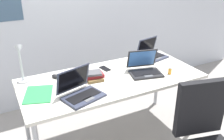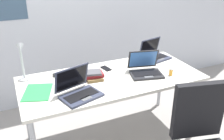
{
  "view_description": "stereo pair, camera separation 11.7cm",
  "coord_description": "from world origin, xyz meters",
  "px_view_note": "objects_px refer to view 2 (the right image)",
  "views": [
    {
      "loc": [
        -1.0,
        -1.96,
        1.83
      ],
      "look_at": [
        0.0,
        0.0,
        0.82
      ],
      "focal_mm": 39.55,
      "sensor_mm": 36.0,
      "label": 1
    },
    {
      "loc": [
        -0.9,
        -2.01,
        1.83
      ],
      "look_at": [
        0.0,
        0.0,
        0.82
      ],
      "focal_mm": 39.55,
      "sensor_mm": 36.0,
      "label": 2
    }
  ],
  "objects_px": {
    "cell_phone": "(106,68)",
    "paper_folder_front_left": "(38,92)",
    "desk_lamp": "(22,62)",
    "computer_mouse": "(56,75)",
    "pill_bottle": "(171,72)",
    "laptop_front_right": "(78,90)",
    "book_stack": "(93,75)",
    "laptop_near_mouse": "(145,70)",
    "laptop_by_keyboard": "(154,55)"
  },
  "relations": [
    {
      "from": "laptop_by_keyboard",
      "to": "cell_phone",
      "type": "relative_size",
      "value": 2.59
    },
    {
      "from": "laptop_by_keyboard",
      "to": "book_stack",
      "type": "bearing_deg",
      "value": -165.43
    },
    {
      "from": "desk_lamp",
      "to": "cell_phone",
      "type": "bearing_deg",
      "value": -4.42
    },
    {
      "from": "book_stack",
      "to": "paper_folder_front_left",
      "type": "xyz_separation_m",
      "value": [
        -0.54,
        -0.05,
        -0.03
      ]
    },
    {
      "from": "desk_lamp",
      "to": "computer_mouse",
      "type": "bearing_deg",
      "value": -6.24
    },
    {
      "from": "laptop_near_mouse",
      "to": "laptop_by_keyboard",
      "type": "xyz_separation_m",
      "value": [
        0.32,
        0.33,
        -0.0
      ]
    },
    {
      "from": "laptop_near_mouse",
      "to": "book_stack",
      "type": "distance_m",
      "value": 0.54
    },
    {
      "from": "cell_phone",
      "to": "laptop_near_mouse",
      "type": "bearing_deg",
      "value": -51.05
    },
    {
      "from": "pill_bottle",
      "to": "computer_mouse",
      "type": "bearing_deg",
      "value": 157.5
    },
    {
      "from": "desk_lamp",
      "to": "laptop_front_right",
      "type": "relative_size",
      "value": 1.01
    },
    {
      "from": "desk_lamp",
      "to": "cell_phone",
      "type": "distance_m",
      "value": 0.85
    },
    {
      "from": "desk_lamp",
      "to": "paper_folder_front_left",
      "type": "distance_m",
      "value": 0.35
    },
    {
      "from": "laptop_front_right",
      "to": "paper_folder_front_left",
      "type": "relative_size",
      "value": 1.28
    },
    {
      "from": "laptop_by_keyboard",
      "to": "computer_mouse",
      "type": "distance_m",
      "value": 1.17
    },
    {
      "from": "book_stack",
      "to": "laptop_front_right",
      "type": "bearing_deg",
      "value": -132.59
    },
    {
      "from": "desk_lamp",
      "to": "computer_mouse",
      "type": "xyz_separation_m",
      "value": [
        0.3,
        -0.03,
        -0.18
      ]
    },
    {
      "from": "desk_lamp",
      "to": "book_stack",
      "type": "height_order",
      "value": "desk_lamp"
    },
    {
      "from": "desk_lamp",
      "to": "cell_phone",
      "type": "height_order",
      "value": "desk_lamp"
    },
    {
      "from": "laptop_near_mouse",
      "to": "pill_bottle",
      "type": "relative_size",
      "value": 4.71
    },
    {
      "from": "laptop_by_keyboard",
      "to": "pill_bottle",
      "type": "xyz_separation_m",
      "value": [
        -0.1,
        -0.46,
        -0.0
      ]
    },
    {
      "from": "laptop_by_keyboard",
      "to": "paper_folder_front_left",
      "type": "distance_m",
      "value": 1.42
    },
    {
      "from": "laptop_near_mouse",
      "to": "cell_phone",
      "type": "xyz_separation_m",
      "value": [
        -0.32,
        0.27,
        -0.04
      ]
    },
    {
      "from": "laptop_near_mouse",
      "to": "paper_folder_front_left",
      "type": "xyz_separation_m",
      "value": [
        -1.07,
        0.05,
        -0.04
      ]
    },
    {
      "from": "laptop_near_mouse",
      "to": "pill_bottle",
      "type": "bearing_deg",
      "value": -31.95
    },
    {
      "from": "desk_lamp",
      "to": "laptop_by_keyboard",
      "type": "height_order",
      "value": "desk_lamp"
    },
    {
      "from": "book_stack",
      "to": "laptop_by_keyboard",
      "type": "bearing_deg",
      "value": 14.57
    },
    {
      "from": "book_stack",
      "to": "cell_phone",
      "type": "bearing_deg",
      "value": 39.39
    },
    {
      "from": "desk_lamp",
      "to": "paper_folder_front_left",
      "type": "relative_size",
      "value": 1.29
    },
    {
      "from": "laptop_near_mouse",
      "to": "pill_bottle",
      "type": "xyz_separation_m",
      "value": [
        0.22,
        -0.14,
        -0.01
      ]
    },
    {
      "from": "laptop_by_keyboard",
      "to": "pill_bottle",
      "type": "relative_size",
      "value": 4.47
    },
    {
      "from": "cell_phone",
      "to": "paper_folder_front_left",
      "type": "xyz_separation_m",
      "value": [
        -0.75,
        -0.22,
        -0.0
      ]
    },
    {
      "from": "computer_mouse",
      "to": "laptop_near_mouse",
      "type": "bearing_deg",
      "value": -49.27
    },
    {
      "from": "laptop_near_mouse",
      "to": "cell_phone",
      "type": "relative_size",
      "value": 2.73
    },
    {
      "from": "computer_mouse",
      "to": "laptop_front_right",
      "type": "bearing_deg",
      "value": -107.27
    },
    {
      "from": "laptop_front_right",
      "to": "computer_mouse",
      "type": "bearing_deg",
      "value": 102.19
    },
    {
      "from": "laptop_front_right",
      "to": "paper_folder_front_left",
      "type": "bearing_deg",
      "value": 148.77
    },
    {
      "from": "laptop_front_right",
      "to": "cell_phone",
      "type": "xyz_separation_m",
      "value": [
        0.43,
        0.41,
        -0.04
      ]
    },
    {
      "from": "cell_phone",
      "to": "laptop_front_right",
      "type": "bearing_deg",
      "value": -146.71
    },
    {
      "from": "paper_folder_front_left",
      "to": "laptop_front_right",
      "type": "bearing_deg",
      "value": -31.23
    },
    {
      "from": "desk_lamp",
      "to": "laptop_near_mouse",
      "type": "height_order",
      "value": "desk_lamp"
    },
    {
      "from": "laptop_near_mouse",
      "to": "cell_phone",
      "type": "distance_m",
      "value": 0.42
    },
    {
      "from": "cell_phone",
      "to": "pill_bottle",
      "type": "bearing_deg",
      "value": -47.82
    },
    {
      "from": "laptop_near_mouse",
      "to": "desk_lamp",
      "type": "bearing_deg",
      "value": 163.55
    },
    {
      "from": "laptop_near_mouse",
      "to": "laptop_by_keyboard",
      "type": "bearing_deg",
      "value": 45.44
    },
    {
      "from": "paper_folder_front_left",
      "to": "pill_bottle",
      "type": "bearing_deg",
      "value": -8.38
    },
    {
      "from": "computer_mouse",
      "to": "cell_phone",
      "type": "xyz_separation_m",
      "value": [
        0.53,
        -0.03,
        -0.01
      ]
    },
    {
      "from": "laptop_by_keyboard",
      "to": "desk_lamp",
      "type": "bearing_deg",
      "value": 179.52
    },
    {
      "from": "laptop_near_mouse",
      "to": "paper_folder_front_left",
      "type": "height_order",
      "value": "laptop_near_mouse"
    },
    {
      "from": "desk_lamp",
      "to": "computer_mouse",
      "type": "height_order",
      "value": "desk_lamp"
    },
    {
      "from": "desk_lamp",
      "to": "pill_bottle",
      "type": "height_order",
      "value": "desk_lamp"
    }
  ]
}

